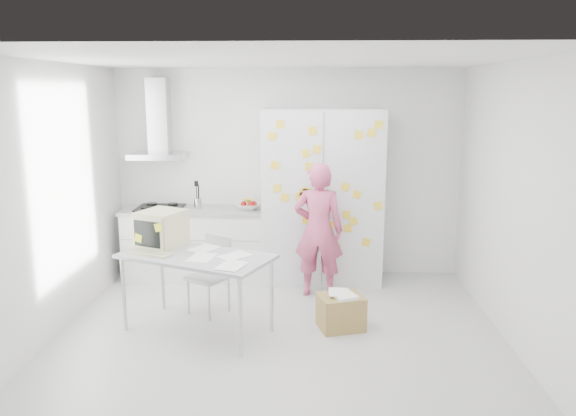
{
  "coord_description": "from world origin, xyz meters",
  "views": [
    {
      "loc": [
        0.31,
        -5.32,
        2.43
      ],
      "look_at": [
        0.06,
        0.63,
        1.17
      ],
      "focal_mm": 35.0,
      "sensor_mm": 36.0,
      "label": 1
    }
  ],
  "objects_px": {
    "person": "(318,230)",
    "chair": "(212,270)",
    "desk": "(173,241)",
    "cardboard_box": "(341,312)"
  },
  "relations": [
    {
      "from": "person",
      "to": "desk",
      "type": "bearing_deg",
      "value": 38.79
    },
    {
      "from": "person",
      "to": "desk",
      "type": "height_order",
      "value": "person"
    },
    {
      "from": "chair",
      "to": "cardboard_box",
      "type": "distance_m",
      "value": 1.49
    },
    {
      "from": "person",
      "to": "chair",
      "type": "distance_m",
      "value": 1.34
    },
    {
      "from": "person",
      "to": "chair",
      "type": "height_order",
      "value": "person"
    },
    {
      "from": "chair",
      "to": "desk",
      "type": "bearing_deg",
      "value": -98.65
    },
    {
      "from": "desk",
      "to": "chair",
      "type": "distance_m",
      "value": 0.65
    },
    {
      "from": "person",
      "to": "cardboard_box",
      "type": "bearing_deg",
      "value": 110.77
    },
    {
      "from": "chair",
      "to": "cardboard_box",
      "type": "relative_size",
      "value": 1.63
    },
    {
      "from": "person",
      "to": "cardboard_box",
      "type": "relative_size",
      "value": 3.08
    }
  ]
}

